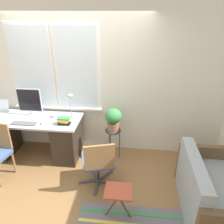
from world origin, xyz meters
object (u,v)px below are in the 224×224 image
object	(u,v)px
book_stack	(64,121)
office_chair_swivel	(98,161)
monitor	(30,101)
potted_plant	(113,118)
desk_lamp	(71,103)
folding_stool	(118,193)
mouse	(42,123)
plant_stand	(113,133)
keyboard	(24,123)
couch_loveseat	(212,195)

from	to	relation	value
book_stack	office_chair_swivel	distance (m)	0.93
monitor	potted_plant	size ratio (longest dim) A/B	1.22
desk_lamp	folding_stool	world-z (taller)	desk_lamp
book_stack	mouse	bearing A→B (deg)	-172.34
office_chair_swivel	desk_lamp	bearing A→B (deg)	-68.24
desk_lamp	book_stack	xyz separation A→B (m)	(-0.07, -0.23, -0.22)
plant_stand	folding_stool	world-z (taller)	plant_stand
desk_lamp	plant_stand	bearing A→B (deg)	-1.04
potted_plant	office_chair_swivel	bearing A→B (deg)	-101.05
office_chair_swivel	folding_stool	distance (m)	0.66
keyboard	folding_stool	distance (m)	2.01
monitor	couch_loveseat	xyz separation A→B (m)	(2.96, -1.13, -0.74)
monitor	folding_stool	bearing A→B (deg)	-38.32
desk_lamp	keyboard	bearing A→B (deg)	-157.96
monitor	desk_lamp	xyz separation A→B (m)	(0.77, -0.05, 0.02)
office_chair_swivel	couch_loveseat	size ratio (longest dim) A/B	0.65
monitor	plant_stand	distance (m)	1.60
keyboard	potted_plant	size ratio (longest dim) A/B	1.05
potted_plant	plant_stand	bearing A→B (deg)	-90.00
potted_plant	folding_stool	xyz separation A→B (m)	(0.21, -1.29, -0.41)
keyboard	couch_loveseat	distance (m)	3.07
keyboard	office_chair_swivel	distance (m)	1.45
office_chair_swivel	folding_stool	xyz separation A→B (m)	(0.35, -0.56, -0.04)
couch_loveseat	plant_stand	distance (m)	1.81
couch_loveseat	potted_plant	xyz separation A→B (m)	(-1.44, 1.06, 0.52)
keyboard	mouse	bearing A→B (deg)	4.13
book_stack	folding_stool	distance (m)	1.54
book_stack	folding_stool	xyz separation A→B (m)	(1.02, -1.08, -0.42)
mouse	plant_stand	xyz separation A→B (m)	(1.18, 0.27, -0.26)
potted_plant	folding_stool	distance (m)	1.37
keyboard	potted_plant	distance (m)	1.52
couch_loveseat	plant_stand	xyz separation A→B (m)	(-1.44, 1.06, 0.23)
office_chair_swivel	couch_loveseat	world-z (taller)	office_chair_swivel
desk_lamp	office_chair_swivel	distance (m)	1.13
keyboard	potted_plant	bearing A→B (deg)	11.04
monitor	keyboard	bearing A→B (deg)	-86.04
mouse	office_chair_swivel	world-z (taller)	office_chair_swivel
mouse	office_chair_swivel	xyz separation A→B (m)	(1.04, -0.47, -0.34)
monitor	potted_plant	world-z (taller)	monitor
mouse	desk_lamp	xyz separation A→B (m)	(0.44, 0.28, 0.27)
mouse	potted_plant	distance (m)	1.21
keyboard	book_stack	distance (m)	0.68
desk_lamp	couch_loveseat	size ratio (longest dim) A/B	0.35
plant_stand	folding_stool	bearing A→B (deg)	-80.82
keyboard	book_stack	xyz separation A→B (m)	(0.68, 0.07, 0.05)
keyboard	office_chair_swivel	size ratio (longest dim) A/B	0.51
mouse	desk_lamp	world-z (taller)	desk_lamp
plant_stand	couch_loveseat	bearing A→B (deg)	-36.33
keyboard	folding_stool	size ratio (longest dim) A/B	0.93
office_chair_swivel	potted_plant	world-z (taller)	potted_plant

